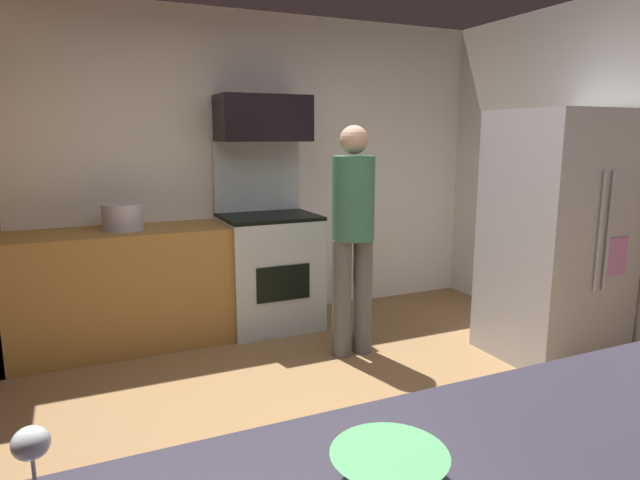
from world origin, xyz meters
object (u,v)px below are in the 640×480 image
object	(u,v)px
refrigerator	(556,236)
wine_glass_near	(31,447)
person_cook	(353,230)
stock_pot	(123,217)
microwave	(263,118)
mixing_bowl_small	(389,469)
oven_range	(269,266)

from	to	relation	value
refrigerator	wine_glass_near	size ratio (longest dim) A/B	12.20
person_cook	refrigerator	bearing A→B (deg)	-23.66
refrigerator	stock_pot	size ratio (longest dim) A/B	6.02
microwave	mixing_bowl_small	xyz separation A→B (m)	(-0.92, -3.48, -0.79)
oven_range	mixing_bowl_small	distance (m)	3.54
mixing_bowl_small	stock_pot	bearing A→B (deg)	93.59
microwave	person_cook	bearing A→B (deg)	-69.54
person_cook	wine_glass_near	bearing A→B (deg)	-129.53
refrigerator	person_cook	distance (m)	1.46
stock_pot	microwave	bearing A→B (deg)	4.05
refrigerator	person_cook	xyz separation A→B (m)	(-1.33, 0.58, 0.05)
wine_glass_near	stock_pot	distance (m)	3.18
microwave	refrigerator	bearing A→B (deg)	-41.98
wine_glass_near	stock_pot	xyz separation A→B (m)	(0.42, 3.15, -0.01)
refrigerator	person_cook	world-z (taller)	refrigerator
oven_range	person_cook	world-z (taller)	person_cook
stock_pot	refrigerator	bearing A→B (deg)	-27.00
oven_range	wine_glass_near	bearing A→B (deg)	-116.30
refrigerator	oven_range	bearing A→B (deg)	139.67
wine_glass_near	stock_pot	bearing A→B (deg)	82.33
refrigerator	stock_pot	distance (m)	3.15
oven_range	microwave	size ratio (longest dim) A/B	2.08
wine_glass_near	mixing_bowl_small	bearing A→B (deg)	-21.58
wine_glass_near	person_cook	bearing A→B (deg)	50.47
refrigerator	wine_glass_near	bearing A→B (deg)	-152.03
microwave	person_cook	world-z (taller)	microwave
oven_range	mixing_bowl_small	size ratio (longest dim) A/B	6.49
refrigerator	stock_pot	bearing A→B (deg)	153.00
person_cook	mixing_bowl_small	xyz separation A→B (m)	(-1.26, -2.55, 0.00)
microwave	wine_glass_near	world-z (taller)	microwave
stock_pot	oven_range	bearing A→B (deg)	-0.26
microwave	refrigerator	xyz separation A→B (m)	(1.68, -1.51, -0.84)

